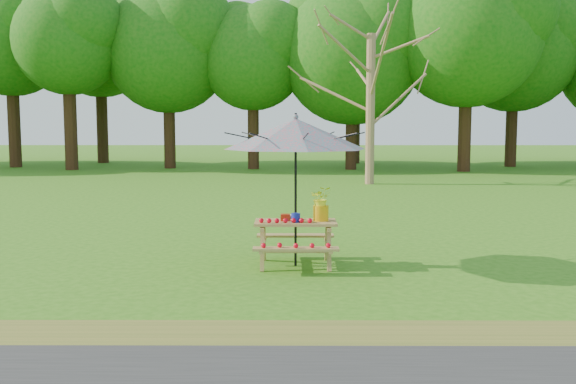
{
  "coord_description": "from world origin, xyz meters",
  "views": [
    {
      "loc": [
        3.49,
        -8.84,
        2.07
      ],
      "look_at": [
        3.45,
        0.5,
        1.1
      ],
      "focal_mm": 40.0,
      "sensor_mm": 36.0,
      "label": 1
    }
  ],
  "objects": [
    {
      "name": "flower_bucket",
      "position": [
        3.94,
        0.53,
        0.94
      ],
      "size": [
        0.33,
        0.29,
        0.51
      ],
      "color": "#E4A70C",
      "rests_on": "picnic_table"
    },
    {
      "name": "produce_bins",
      "position": [
        3.51,
        0.5,
        0.72
      ],
      "size": [
        0.29,
        0.39,
        0.13
      ],
      "color": "#B3290E",
      "rests_on": "picnic_table"
    },
    {
      "name": "patio_umbrella",
      "position": [
        3.56,
        0.5,
        1.95
      ],
      "size": [
        2.37,
        2.37,
        2.25
      ],
      "color": "black",
      "rests_on": "ground"
    },
    {
      "name": "ground",
      "position": [
        0.0,
        0.0,
        0.0
      ],
      "size": [
        120.0,
        120.0,
        0.0
      ],
      "primitive_type": "plane",
      "color": "#327416",
      "rests_on": "ground"
    },
    {
      "name": "tomatoes_row",
      "position": [
        3.41,
        0.32,
        0.71
      ],
      "size": [
        0.77,
        0.13,
        0.07
      ],
      "primitive_type": null,
      "color": "red",
      "rests_on": "picnic_table"
    },
    {
      "name": "picnic_table",
      "position": [
        3.56,
        0.5,
        0.33
      ],
      "size": [
        1.2,
        1.32,
        0.67
      ],
      "color": "#A6834B",
      "rests_on": "ground"
    }
  ]
}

